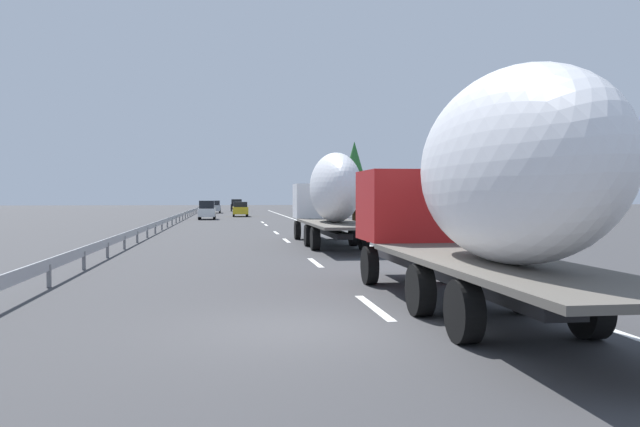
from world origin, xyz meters
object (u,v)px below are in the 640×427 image
car_silver_hatch (214,207)px  truck_trailing (480,186)px  road_sign (339,199)px  truck_lead (331,195)px  car_white_van (207,210)px  car_yellow_coupe (240,209)px  car_black_suv (236,205)px

car_silver_hatch → truck_trailing: bearing=-175.1°
truck_trailing → road_sign: bearing=-5.2°
truck_lead → car_white_van: (37.33, 7.18, -1.51)m
truck_trailing → car_yellow_coupe: size_ratio=2.85×
truck_lead → road_sign: size_ratio=4.27×
car_yellow_coupe → truck_lead: bearing=-175.7°
truck_lead → road_sign: 15.79m
truck_lead → road_sign: (15.48, -3.10, -0.26)m
car_yellow_coupe → car_black_suv: (28.15, 0.13, 0.07)m
car_white_van → road_sign: 24.18m
car_yellow_coupe → road_sign: bearing=-167.9°
car_silver_hatch → car_black_suv: bearing=-16.8°
truck_lead → car_yellow_coupe: 46.69m
car_silver_hatch → road_sign: (-48.16, -10.10, 1.31)m
car_black_suv → car_silver_hatch: car_black_suv is taller
car_black_suv → car_white_van: size_ratio=0.97×
truck_lead → car_black_suv: bearing=2.8°
car_white_van → car_silver_hatch: car_white_van is taller
car_black_suv → road_sign: bearing=-173.5°
truck_trailing → road_sign: 34.20m
truck_lead → car_silver_hatch: bearing=6.3°
truck_lead → car_yellow_coupe: bearing=4.3°
car_yellow_coupe → car_black_suv: car_black_suv is taller
car_black_suv → car_silver_hatch: (-11.05, 3.33, -0.05)m
truck_trailing → car_silver_hatch: (82.21, 7.00, -1.68)m
car_white_van → car_black_suv: bearing=-5.4°
truck_trailing → car_white_van: size_ratio=2.99×
car_yellow_coupe → car_white_van: (-9.20, 3.64, 0.07)m
truck_trailing → road_sign: size_ratio=4.00×
truck_lead → truck_trailing: 18.58m
car_black_suv → car_silver_hatch: size_ratio=0.88×
truck_lead → car_black_suv: size_ratio=3.30×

